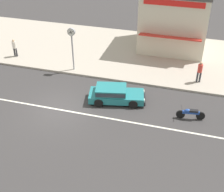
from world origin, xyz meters
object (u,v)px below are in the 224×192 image
object	(u,v)px
street_clock	(72,40)
shopfront_mid_block	(175,19)
motorcycle_2	(190,113)
pedestrian_by_shop	(200,70)
pedestrian_mid_kerb	(14,46)
hatchback_teal_0	(115,94)

from	to	relation	value
street_clock	shopfront_mid_block	distance (m)	9.66
motorcycle_2	pedestrian_by_shop	distance (m)	4.64
pedestrian_mid_kerb	street_clock	bearing A→B (deg)	-8.20
motorcycle_2	shopfront_mid_block	size ratio (longest dim) A/B	0.30
street_clock	motorcycle_2	bearing A→B (deg)	-22.19
hatchback_teal_0	motorcycle_2	xyz separation A→B (m)	(5.14, -0.60, -0.17)
motorcycle_2	pedestrian_mid_kerb	xyz separation A→B (m)	(-15.15, 4.67, 0.64)
pedestrian_mid_kerb	motorcycle_2	bearing A→B (deg)	-17.14
hatchback_teal_0	shopfront_mid_block	bearing A→B (deg)	74.71
street_clock	pedestrian_by_shop	world-z (taller)	street_clock
street_clock	pedestrian_mid_kerb	bearing A→B (deg)	171.80
hatchback_teal_0	street_clock	size ratio (longest dim) A/B	1.17
motorcycle_2	street_clock	bearing A→B (deg)	157.81
pedestrian_mid_kerb	shopfront_mid_block	distance (m)	14.09
street_clock	shopfront_mid_block	size ratio (longest dim) A/B	0.58
hatchback_teal_0	pedestrian_mid_kerb	size ratio (longest dim) A/B	2.59
motorcycle_2	pedestrian_by_shop	xyz separation A→B (m)	(0.25, 4.58, 0.71)
pedestrian_mid_kerb	pedestrian_by_shop	xyz separation A→B (m)	(15.40, -0.09, 0.07)
street_clock	hatchback_teal_0	bearing A→B (deg)	-37.07
street_clock	pedestrian_mid_kerb	world-z (taller)	street_clock
hatchback_teal_0	pedestrian_mid_kerb	xyz separation A→B (m)	(-10.01, 4.07, 0.47)
motorcycle_2	shopfront_mid_block	world-z (taller)	shopfront_mid_block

